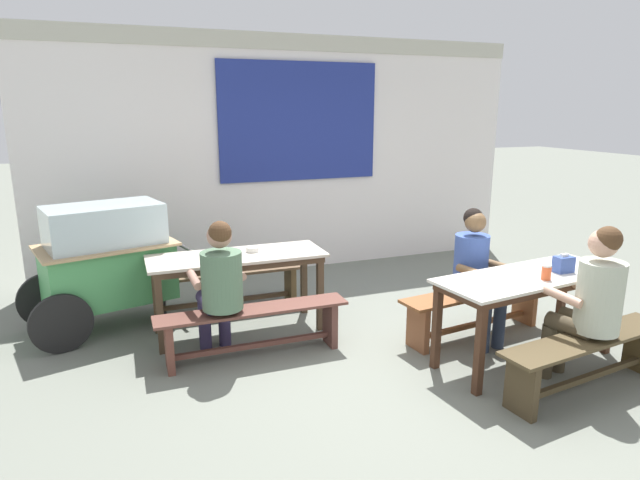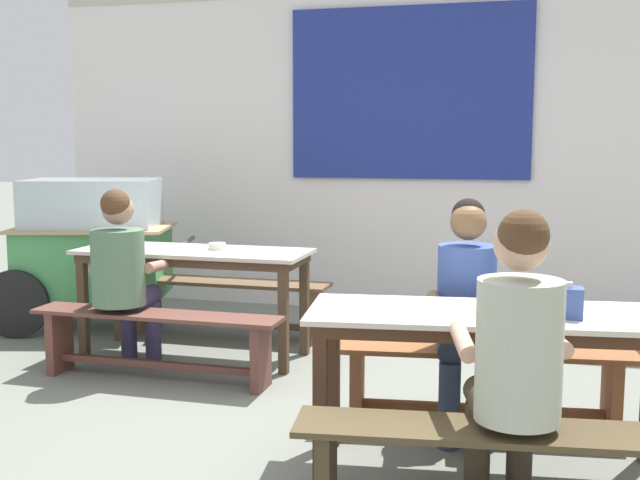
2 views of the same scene
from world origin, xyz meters
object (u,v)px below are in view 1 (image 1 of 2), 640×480
(person_left_back_turned, at_px, (220,281))
(dining_table_near, at_px, (529,284))
(person_near_front, at_px, (591,297))
(condiment_jar, at_px, (546,272))
(bench_far_back, at_px, (227,283))
(person_right_near_table, at_px, (476,268))
(dining_table_far, at_px, (237,263))
(food_cart, at_px, (105,258))
(bench_far_front, at_px, (254,325))
(bench_near_front, at_px, (587,355))
(tissue_box, at_px, (564,264))
(soup_bowl, at_px, (253,249))
(bench_near_back, at_px, (475,305))

(person_left_back_turned, bearing_deg, dining_table_near, -21.68)
(person_near_front, xyz_separation_m, condiment_jar, (-0.09, 0.38, 0.10))
(dining_table_near, distance_m, bench_far_back, 3.01)
(person_right_near_table, relative_size, person_near_front, 0.96)
(dining_table_near, height_order, person_right_near_table, person_right_near_table)
(dining_table_far, xyz_separation_m, food_cart, (-1.17, 0.59, 0.02))
(bench_far_front, xyz_separation_m, person_right_near_table, (1.99, -0.38, 0.40))
(bench_far_front, height_order, person_near_front, person_near_front)
(dining_table_far, relative_size, condiment_jar, 13.44)
(bench_near_front, xyz_separation_m, tissue_box, (0.23, 0.55, 0.54))
(dining_table_near, distance_m, food_cart, 3.91)
(soup_bowl, bearing_deg, person_near_front, -44.58)
(bench_near_front, height_order, condiment_jar, condiment_jar)
(dining_table_near, height_order, bench_near_front, dining_table_near)
(dining_table_near, bearing_deg, bench_far_back, 135.80)
(condiment_jar, distance_m, soup_bowl, 2.62)
(food_cart, bearing_deg, person_left_back_turned, -50.99)
(bench_near_back, xyz_separation_m, bench_near_front, (0.14, -1.18, -0.00))
(dining_table_far, height_order, tissue_box, tissue_box)
(person_right_near_table, relative_size, person_left_back_turned, 1.01)
(bench_near_front, xyz_separation_m, food_cart, (-3.39, 2.67, 0.41))
(dining_table_near, height_order, bench_far_front, dining_table_near)
(person_left_back_turned, distance_m, condiment_jar, 2.67)
(bench_far_back, height_order, tissue_box, tissue_box)
(person_near_front, bearing_deg, person_left_back_turned, 149.47)
(tissue_box, bearing_deg, bench_far_back, 139.01)
(bench_far_front, height_order, bench_near_front, same)
(dining_table_far, xyz_separation_m, person_right_near_table, (1.99, -0.98, 0.01))
(dining_table_near, distance_m, bench_far_front, 2.36)
(bench_near_front, relative_size, condiment_jar, 13.29)
(food_cart, relative_size, condiment_jar, 13.82)
(dining_table_near, xyz_separation_m, condiment_jar, (0.02, -0.15, 0.15))
(dining_table_far, xyz_separation_m, person_left_back_turned, (-0.26, -0.53, 0.02))
(tissue_box, xyz_separation_m, condiment_jar, (-0.28, -0.11, -0.01))
(dining_table_near, bearing_deg, bench_near_back, 96.91)
(person_right_near_table, distance_m, tissue_box, 0.74)
(bench_far_back, distance_m, bench_near_back, 2.55)
(bench_far_back, height_order, person_near_front, person_near_front)
(person_right_near_table, xyz_separation_m, person_near_front, (0.26, -1.04, 0.04))
(bench_far_back, height_order, soup_bowl, soup_bowl)
(dining_table_far, bearing_deg, bench_near_back, -23.43)
(food_cart, height_order, person_right_near_table, person_right_near_table)
(bench_near_back, height_order, person_left_back_turned, person_left_back_turned)
(person_near_front, relative_size, tissue_box, 8.10)
(person_right_near_table, bearing_deg, dining_table_near, -73.16)
(bench_near_back, xyz_separation_m, condiment_jar, (0.09, -0.74, 0.53))
(bench_far_front, bearing_deg, person_left_back_turned, 166.30)
(person_left_back_turned, distance_m, soup_bowl, 0.72)
(bench_far_front, bearing_deg, condiment_jar, -25.74)
(dining_table_far, xyz_separation_m, tissue_box, (2.45, -1.53, 0.16))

